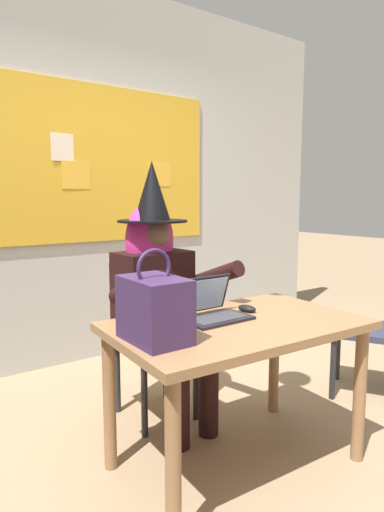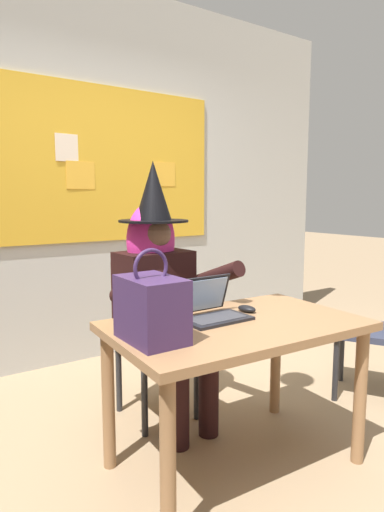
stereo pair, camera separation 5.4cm
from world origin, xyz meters
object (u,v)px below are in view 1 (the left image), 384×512
computer_mouse (247,308)px  chair_extra_corner (378,320)px  laptop (211,309)px  person_costumed (159,283)px  handbag (154,308)px  desk_main (237,342)px  chair_at_desk (149,328)px

computer_mouse → chair_extra_corner: chair_extra_corner is taller
laptop → computer_mouse: bearing=-3.2°
person_costumed → computer_mouse: 0.54m
laptop → handbag: (-0.39, -0.13, 0.09)m
desk_main → handbag: bearing=-178.6°
person_costumed → handbag: (-0.39, -0.61, 0.04)m
laptop → handbag: size_ratio=0.86×
laptop → person_costumed: bearing=89.2°
desk_main → chair_extra_corner: (1.24, 0.03, -0.11)m
computer_mouse → chair_at_desk: bearing=99.8°
laptop → handbag: bearing=-162.4°
chair_at_desk → person_costumed: bearing=2.0°
person_costumed → laptop: bearing=-3.4°
person_costumed → laptop: size_ratio=4.61×
person_costumed → chair_extra_corner: bearing=63.3°
handbag → chair_extra_corner: size_ratio=0.42×
person_costumed → computer_mouse: size_ratio=14.39×
computer_mouse → chair_extra_corner: bearing=-14.5°
desk_main → computer_mouse: 0.23m
handbag → chair_extra_corner: handbag is taller
laptop → chair_extra_corner: 1.33m
chair_at_desk → laptop: size_ratio=2.81×
handbag → desk_main: bearing=1.4°
chair_at_desk → handbag: (-0.39, -0.73, 0.33)m
handbag → computer_mouse: bearing=10.9°
computer_mouse → desk_main: bearing=-156.2°
chair_at_desk → handbag: 0.89m
handbag → chair_at_desk: bearing=61.8°
person_costumed → computer_mouse: bearing=21.3°
desk_main → laptop: laptop is taller
handbag → person_costumed: bearing=57.1°
desk_main → person_costumed: (-0.06, 0.60, 0.20)m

